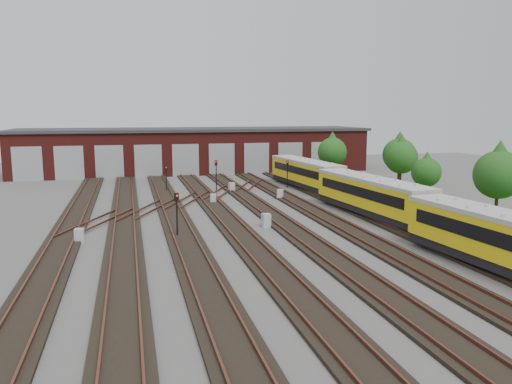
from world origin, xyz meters
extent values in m
plane|color=#4A4845|center=(0.00, 0.00, 0.00)|extent=(120.00, 120.00, 0.00)
cube|color=black|center=(-14.00, 0.00, 0.09)|extent=(2.40, 70.00, 0.18)
cube|color=brown|center=(-14.72, 0.00, 0.26)|extent=(0.10, 70.00, 0.15)
cube|color=brown|center=(-13.28, 0.00, 0.26)|extent=(0.10, 70.00, 0.15)
cube|color=black|center=(-10.00, 0.00, 0.09)|extent=(2.40, 70.00, 0.18)
cube|color=brown|center=(-10.72, 0.00, 0.26)|extent=(0.10, 70.00, 0.15)
cube|color=brown|center=(-9.28, 0.00, 0.26)|extent=(0.10, 70.00, 0.15)
cube|color=black|center=(-6.00, 0.00, 0.09)|extent=(2.40, 70.00, 0.18)
cube|color=brown|center=(-6.72, 0.00, 0.26)|extent=(0.10, 70.00, 0.15)
cube|color=brown|center=(-5.28, 0.00, 0.26)|extent=(0.10, 70.00, 0.15)
cube|color=black|center=(-2.00, 0.00, 0.09)|extent=(2.40, 70.00, 0.18)
cube|color=brown|center=(-2.72, 0.00, 0.26)|extent=(0.10, 70.00, 0.15)
cube|color=brown|center=(-1.28, 0.00, 0.26)|extent=(0.10, 70.00, 0.15)
cube|color=black|center=(2.00, 0.00, 0.09)|extent=(2.40, 70.00, 0.18)
cube|color=brown|center=(1.28, 0.00, 0.26)|extent=(0.10, 70.00, 0.15)
cube|color=brown|center=(2.72, 0.00, 0.26)|extent=(0.10, 70.00, 0.15)
cube|color=black|center=(6.00, 0.00, 0.09)|extent=(2.40, 70.00, 0.18)
cube|color=brown|center=(5.28, 0.00, 0.26)|extent=(0.10, 70.00, 0.15)
cube|color=brown|center=(6.72, 0.00, 0.26)|extent=(0.10, 70.00, 0.15)
cube|color=black|center=(10.00, 0.00, 0.09)|extent=(2.40, 70.00, 0.18)
cube|color=brown|center=(9.28, 0.00, 0.26)|extent=(0.10, 70.00, 0.15)
cube|color=brown|center=(10.72, 0.00, 0.26)|extent=(0.10, 70.00, 0.15)
cube|color=black|center=(14.00, 0.00, 0.09)|extent=(2.40, 70.00, 0.18)
cube|color=brown|center=(13.28, 0.00, 0.26)|extent=(0.10, 70.00, 0.15)
cube|color=brown|center=(14.72, 0.00, 0.26)|extent=(0.10, 70.00, 0.15)
cube|color=brown|center=(-8.00, 10.00, 0.26)|extent=(5.40, 9.62, 0.15)
cube|color=brown|center=(-4.00, 14.00, 0.26)|extent=(5.40, 9.62, 0.15)
cube|color=brown|center=(0.00, 18.00, 0.26)|extent=(5.40, 9.62, 0.15)
cube|color=brown|center=(-12.00, 6.00, 0.26)|extent=(5.40, 9.62, 0.15)
cube|color=brown|center=(4.00, 22.00, 0.26)|extent=(5.40, 9.62, 0.15)
cube|color=#581816|center=(0.00, 40.00, 3.00)|extent=(50.00, 12.00, 6.00)
cube|color=#2C2C2F|center=(0.00, 40.00, 6.15)|extent=(51.00, 12.50, 0.40)
cube|color=#96999B|center=(-22.00, 33.98, 2.20)|extent=(3.60, 0.12, 4.40)
cube|color=#96999B|center=(-17.00, 33.98, 2.20)|extent=(3.60, 0.12, 4.40)
cube|color=#96999B|center=(-12.00, 33.98, 2.20)|extent=(3.60, 0.12, 4.40)
cube|color=#96999B|center=(-7.00, 33.98, 2.20)|extent=(3.60, 0.12, 4.40)
cube|color=#96999B|center=(-2.00, 33.98, 2.20)|extent=(3.60, 0.12, 4.40)
cube|color=#96999B|center=(3.00, 33.98, 2.20)|extent=(3.60, 0.12, 4.40)
cube|color=#96999B|center=(8.00, 33.98, 2.20)|extent=(3.60, 0.12, 4.40)
cube|color=#96999B|center=(13.00, 33.98, 2.20)|extent=(3.60, 0.12, 4.40)
cube|color=#96999B|center=(18.00, 33.98, 2.20)|extent=(3.60, 0.12, 4.40)
cube|color=#25511B|center=(19.00, 10.00, 0.03)|extent=(8.00, 55.00, 0.05)
cube|color=black|center=(10.00, -12.65, 0.62)|extent=(3.45, 14.53, 0.58)
cube|color=gold|center=(10.00, -12.65, 1.96)|extent=(3.74, 14.56, 2.11)
cube|color=black|center=(8.74, -12.76, 2.20)|extent=(1.16, 12.62, 0.82)
cube|color=black|center=(10.00, 3.35, 0.62)|extent=(3.45, 14.53, 0.58)
cube|color=gold|center=(10.00, 3.35, 1.96)|extent=(3.74, 14.56, 2.11)
cube|color=#B5B5B1|center=(10.00, 3.35, 3.16)|extent=(3.83, 14.56, 0.29)
cube|color=black|center=(8.74, 3.24, 2.20)|extent=(1.16, 12.62, 0.82)
cube|color=black|center=(11.26, 3.46, 2.20)|extent=(1.16, 12.62, 0.82)
cube|color=black|center=(10.00, 19.35, 0.62)|extent=(3.45, 14.53, 0.58)
cube|color=gold|center=(10.00, 19.35, 1.96)|extent=(3.74, 14.56, 2.11)
cube|color=#B5B5B1|center=(10.00, 19.35, 3.16)|extent=(3.83, 14.56, 0.29)
cube|color=black|center=(8.74, 19.24, 2.20)|extent=(1.16, 12.62, 0.82)
cube|color=black|center=(11.26, 19.46, 2.20)|extent=(1.16, 12.62, 0.82)
cylinder|color=black|center=(-6.39, 0.26, 1.29)|extent=(0.11, 0.11, 2.57)
cube|color=black|center=(-6.39, 0.26, 2.86)|extent=(0.32, 0.25, 0.56)
sphere|color=red|center=(-6.39, 0.15, 2.97)|extent=(0.13, 0.13, 0.13)
cylinder|color=black|center=(-5.58, 21.13, 1.16)|extent=(0.10, 0.10, 2.32)
cube|color=black|center=(-5.58, 21.13, 2.57)|extent=(0.28, 0.21, 0.49)
sphere|color=red|center=(-5.58, 21.03, 2.66)|extent=(0.12, 0.12, 0.12)
cylinder|color=black|center=(-0.07, 20.73, 1.40)|extent=(0.11, 0.11, 2.81)
cube|color=black|center=(-0.07, 20.73, 3.09)|extent=(0.32, 0.25, 0.57)
sphere|color=red|center=(-0.07, 20.62, 3.20)|extent=(0.14, 0.14, 0.14)
cylinder|color=black|center=(8.23, 20.51, 1.32)|extent=(0.10, 0.10, 2.64)
cube|color=black|center=(8.23, 20.51, 2.90)|extent=(0.29, 0.22, 0.52)
sphere|color=red|center=(8.23, 20.40, 3.01)|extent=(0.12, 0.12, 0.12)
cube|color=#B3B6B8|center=(-12.90, 0.32, 0.49)|extent=(0.64, 0.55, 0.98)
cube|color=#B3B6B8|center=(-1.79, 12.63, 0.46)|extent=(0.60, 0.52, 0.92)
cube|color=#B3B6B8|center=(0.48, 1.72, 0.52)|extent=(0.70, 0.61, 1.04)
cube|color=#B3B6B8|center=(1.33, 19.01, 0.52)|extent=(0.70, 0.61, 1.03)
cube|color=#B3B6B8|center=(5.16, 13.30, 0.50)|extent=(0.76, 0.71, 1.01)
cylinder|color=#342617|center=(16.18, 26.26, 0.97)|extent=(0.25, 0.25, 1.94)
sphere|color=#1C4D16|center=(16.18, 26.26, 3.56)|extent=(3.77, 3.77, 3.77)
cone|color=#1C4D16|center=(16.18, 26.26, 4.90)|extent=(3.23, 3.23, 2.69)
cylinder|color=#342617|center=(20.87, 17.18, 0.97)|extent=(0.27, 0.27, 1.94)
sphere|color=#1C4D16|center=(20.87, 17.18, 3.55)|extent=(3.76, 3.76, 3.76)
cone|color=#1C4D16|center=(20.87, 17.18, 4.89)|extent=(3.23, 3.23, 2.69)
cylinder|color=#342617|center=(21.77, 19.21, 1.00)|extent=(0.23, 0.23, 2.01)
sphere|color=#1C4D16|center=(21.77, 19.21, 3.68)|extent=(3.90, 3.90, 3.90)
cone|color=#1C4D16|center=(21.77, 19.21, 5.07)|extent=(3.35, 3.35, 2.79)
cylinder|color=#342617|center=(19.14, 9.42, 0.75)|extent=(0.23, 0.23, 1.51)
sphere|color=#1C4D16|center=(19.14, 9.42, 2.77)|extent=(2.94, 2.94, 2.94)
cone|color=#1C4D16|center=(19.14, 9.42, 3.82)|extent=(2.52, 2.52, 2.10)
cylinder|color=#342617|center=(19.35, -0.30, 1.01)|extent=(0.27, 0.27, 2.02)
sphere|color=#1C4D16|center=(19.35, -0.30, 3.70)|extent=(3.93, 3.93, 3.93)
cone|color=#1C4D16|center=(19.35, -0.30, 5.10)|extent=(3.36, 3.36, 2.80)
sphere|color=#1C4D16|center=(16.11, -0.76, 0.81)|extent=(1.62, 1.62, 1.62)
sphere|color=#1C4D16|center=(18.97, 10.43, 0.73)|extent=(1.46, 1.46, 1.46)
sphere|color=#1C4D16|center=(18.93, 16.61, 0.72)|extent=(1.43, 1.43, 1.43)
camera|label=1|loc=(-9.46, -34.10, 8.67)|focal=35.00mm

